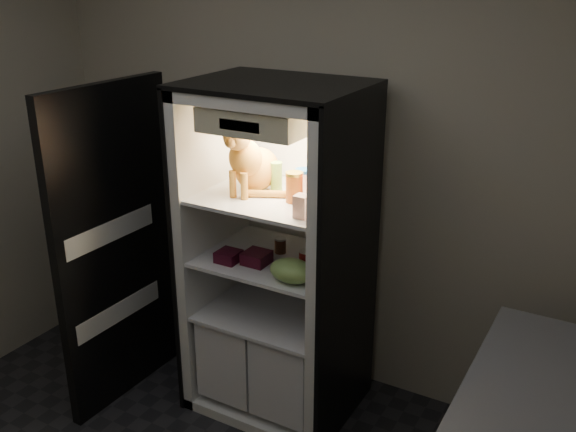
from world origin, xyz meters
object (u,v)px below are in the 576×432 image
Objects in this scene: tabby_cat at (251,162)px; soda_can_a at (318,246)px; parmesan_shaker at (276,177)px; soda_can_c at (306,263)px; salsa_jar at (294,187)px; cream_carton at (302,206)px; mayo_tub at (304,180)px; grape_bag at (292,271)px; soda_can_b at (313,252)px; berry_box_right at (257,258)px; condiment_jar at (280,245)px; pepper_jar at (323,181)px; refrigerator at (280,277)px; berry_box_left at (229,256)px.

soda_can_a is (0.35, 0.11, -0.45)m from tabby_cat.
parmesan_shaker reaches higher than soda_can_c.
parmesan_shaker is at bearing -168.23° from soda_can_a.
cream_carton is at bearing -51.68° from salsa_jar.
soda_can_a reaches higher than soda_can_c.
soda_can_a is (0.07, 0.14, -0.36)m from salsa_jar.
mayo_tub is at bearing 30.79° from parmesan_shaker.
cream_carton reaches higher than grape_bag.
tabby_cat is 1.88× the size of grape_bag.
grape_bag is (0.12, -0.34, -0.35)m from mayo_tub.
mayo_tub is 1.12× the size of cream_carton.
soda_can_b is 0.14m from soda_can_c.
soda_can_b is (-0.05, 0.23, -0.34)m from cream_carton.
salsa_jar is 1.20× the size of berry_box_right.
salsa_jar is 1.40× the size of cream_carton.
berry_box_right is at bearing -96.12° from parmesan_shaker.
soda_can_a is 0.99× the size of soda_can_b.
salsa_jar is at bearing -6.24° from tabby_cat.
soda_can_b is 1.57× the size of condiment_jar.
cream_carton reaches higher than berry_box_right.
parmesan_shaker is at bearing 150.46° from salsa_jar.
soda_can_b is (-0.04, -0.01, -0.39)m from pepper_jar.
soda_can_a is at bearing 92.40° from grape_bag.
cream_carton is at bearing 5.13° from grape_bag.
salsa_jar reaches higher than cream_carton.
refrigerator is at bearing 146.70° from salsa_jar.
parmesan_shaker is at bearing 132.41° from grape_bag.
parmesan_shaker is 1.21× the size of soda_can_a.
refrigerator is 8.59× the size of pepper_jar.
pepper_jar is 2.51× the size of condiment_jar.
berry_box_right is at bearing -119.48° from mayo_tub.
salsa_jar is 0.39m from soda_can_a.
pepper_jar is 0.65m from berry_box_left.
parmesan_shaker is 1.23× the size of soda_can_c.
soda_can_c is 0.29m from berry_box_right.
salsa_jar is at bearing -33.30° from refrigerator.
parmesan_shaker is at bearing 175.49° from pepper_jar.
mayo_tub reaches higher than soda_can_c.
grape_bag is 0.41m from berry_box_left.
mayo_tub reaches higher than cream_carton.
tabby_cat is at bearing 150.22° from grape_bag.
parmesan_shaker is at bearing 148.18° from soda_can_c.
salsa_jar is at bearing -151.76° from pepper_jar.
tabby_cat is at bearing 173.99° from salsa_jar.
soda_can_b is (0.23, -0.04, 0.22)m from refrigerator.
cream_carton is 0.49m from berry_box_right.
refrigerator is 0.68m from tabby_cat.
tabby_cat is at bearing 164.55° from soda_can_c.
condiment_jar is at bearing -4.43° from refrigerator.
salsa_jar is 1.16× the size of soda_can_a.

